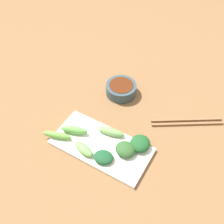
{
  "coord_description": "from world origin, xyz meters",
  "views": [
    {
      "loc": [
        0.48,
        0.29,
        0.72
      ],
      "look_at": [
        -0.03,
        -0.0,
        0.05
      ],
      "focal_mm": 44.44,
      "sensor_mm": 36.0,
      "label": 1
    }
  ],
  "objects": [
    {
      "name": "chopsticks",
      "position": [
        -0.13,
        0.22,
        0.02
      ],
      "size": [
        0.14,
        0.21,
        0.01
      ],
      "rotation": [
        0.0,
        0.0,
        0.56
      ],
      "color": "brown",
      "rests_on": "tabletop"
    },
    {
      "name": "broccoli_stalk_0",
      "position": [
        0.09,
        -0.07,
        0.05
      ],
      "size": [
        0.05,
        0.09,
        0.03
      ],
      "primitive_type": "ellipsoid",
      "rotation": [
        0.0,
        0.0,
        0.32
      ],
      "color": "#65AD4E",
      "rests_on": "serving_plate"
    },
    {
      "name": "broccoli_leafy_6",
      "position": [
        0.03,
        0.13,
        0.05
      ],
      "size": [
        0.07,
        0.07,
        0.03
      ],
      "primitive_type": "ellipsoid",
      "rotation": [
        0.0,
        0.0,
        0.19
      ],
      "color": "#1C5125",
      "rests_on": "serving_plate"
    },
    {
      "name": "sauce_bowl",
      "position": [
        -0.14,
        -0.03,
        0.04
      ],
      "size": [
        0.11,
        0.11,
        0.04
      ],
      "color": "#344853",
      "rests_on": "tabletop"
    },
    {
      "name": "broccoli_stalk_1",
      "position": [
        0.13,
        -0.01,
        0.04
      ],
      "size": [
        0.05,
        0.08,
        0.02
      ],
      "primitive_type": "ellipsoid",
      "rotation": [
        0.0,
        0.0,
        -0.24
      ],
      "color": "#6DA958",
      "rests_on": "serving_plate"
    },
    {
      "name": "broccoli_leafy_3",
      "position": [
        0.13,
        0.06,
        0.04
      ],
      "size": [
        0.06,
        0.07,
        0.02
      ],
      "primitive_type": "ellipsoid",
      "rotation": [
        0.0,
        0.0,
        0.25
      ],
      "color": "#194E2A",
      "rests_on": "serving_plate"
    },
    {
      "name": "broccoli_stalk_5",
      "position": [
        0.04,
        0.03,
        0.04
      ],
      "size": [
        0.04,
        0.09,
        0.02
      ],
      "primitive_type": "ellipsoid",
      "rotation": [
        0.0,
        0.0,
        0.2
      ],
      "color": "#71A358",
      "rests_on": "serving_plate"
    },
    {
      "name": "broccoli_leafy_2",
      "position": [
        0.07,
        0.1,
        0.05
      ],
      "size": [
        0.06,
        0.06,
        0.03
      ],
      "primitive_type": "ellipsoid",
      "rotation": [
        0.0,
        0.0,
        -0.05
      ],
      "color": "#2E5928",
      "rests_on": "serving_plate"
    },
    {
      "name": "broccoli_stalk_4",
      "position": [
        0.13,
        -0.1,
        0.04
      ],
      "size": [
        0.05,
        0.09,
        0.02
      ],
      "primitive_type": "ellipsoid",
      "rotation": [
        0.0,
        0.0,
        0.31
      ],
      "color": "#66A943",
      "rests_on": "serving_plate"
    },
    {
      "name": "serving_plate",
      "position": [
        0.09,
        0.03,
        0.03
      ],
      "size": [
        0.14,
        0.3,
        0.01
      ],
      "primitive_type": "cube",
      "color": "white",
      "rests_on": "tabletop"
    },
    {
      "name": "tabletop",
      "position": [
        0.0,
        0.0,
        0.01
      ],
      "size": [
        2.1,
        2.1,
        0.02
      ],
      "primitive_type": "cube",
      "color": "brown",
      "rests_on": "ground"
    }
  ]
}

